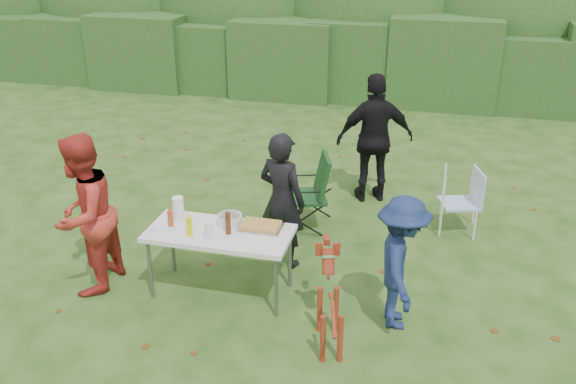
% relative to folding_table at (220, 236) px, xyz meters
% --- Properties ---
extents(ground, '(80.00, 80.00, 0.00)m').
position_rel_folding_table_xyz_m(ground, '(0.38, -0.07, -0.69)').
color(ground, '#1E4211').
extents(hedge_row, '(22.00, 1.40, 1.70)m').
position_rel_folding_table_xyz_m(hedge_row, '(0.38, 7.93, 0.16)').
color(hedge_row, '#23471C').
rests_on(hedge_row, ground).
extents(shrub_backdrop, '(20.00, 2.60, 3.20)m').
position_rel_folding_table_xyz_m(shrub_backdrop, '(0.38, 9.53, 0.91)').
color(shrub_backdrop, '#3D6628').
rests_on(shrub_backdrop, ground).
extents(folding_table, '(1.50, 0.70, 0.74)m').
position_rel_folding_table_xyz_m(folding_table, '(0.00, 0.00, 0.00)').
color(folding_table, silver).
rests_on(folding_table, ground).
extents(person_cook, '(0.68, 0.55, 1.59)m').
position_rel_folding_table_xyz_m(person_cook, '(0.47, 0.76, 0.11)').
color(person_cook, black).
rests_on(person_cook, ground).
extents(person_red_jacket, '(0.67, 0.85, 1.75)m').
position_rel_folding_table_xyz_m(person_red_jacket, '(-1.40, -0.24, 0.19)').
color(person_red_jacket, '#B42E25').
rests_on(person_red_jacket, ground).
extents(person_black_puffy, '(1.15, 0.78, 1.81)m').
position_rel_folding_table_xyz_m(person_black_puffy, '(1.27, 2.77, 0.22)').
color(person_black_puffy, black).
rests_on(person_black_puffy, ground).
extents(child, '(0.65, 0.96, 1.37)m').
position_rel_folding_table_xyz_m(child, '(1.87, -0.09, -0.00)').
color(child, navy).
rests_on(child, ground).
extents(dog, '(0.58, 0.96, 0.85)m').
position_rel_folding_table_xyz_m(dog, '(1.28, -0.60, -0.26)').
color(dog, maroon).
rests_on(dog, ground).
extents(camping_chair, '(0.79, 0.79, 1.00)m').
position_rel_folding_table_xyz_m(camping_chair, '(0.52, 1.66, -0.19)').
color(camping_chair, '#173E1B').
rests_on(camping_chair, ground).
extents(lawn_chair, '(0.62, 0.62, 0.83)m').
position_rel_folding_table_xyz_m(lawn_chair, '(2.45, 2.08, -0.27)').
color(lawn_chair, '#577ECA').
rests_on(lawn_chair, ground).
extents(food_tray, '(0.45, 0.30, 0.02)m').
position_rel_folding_table_xyz_m(food_tray, '(0.40, 0.16, 0.06)').
color(food_tray, '#B7B7BA').
rests_on(food_tray, folding_table).
extents(focaccia_bread, '(0.40, 0.26, 0.04)m').
position_rel_folding_table_xyz_m(focaccia_bread, '(0.40, 0.16, 0.09)').
color(focaccia_bread, '#B98C42').
rests_on(focaccia_bread, food_tray).
extents(mustard_bottle, '(0.06, 0.06, 0.20)m').
position_rel_folding_table_xyz_m(mustard_bottle, '(-0.26, -0.16, 0.15)').
color(mustard_bottle, '#D4E500').
rests_on(mustard_bottle, folding_table).
extents(ketchup_bottle, '(0.06, 0.06, 0.22)m').
position_rel_folding_table_xyz_m(ketchup_bottle, '(-0.49, -0.10, 0.16)').
color(ketchup_bottle, '#B8431F').
rests_on(ketchup_bottle, folding_table).
extents(beer_bottle, '(0.06, 0.06, 0.24)m').
position_rel_folding_table_xyz_m(beer_bottle, '(0.11, -0.03, 0.17)').
color(beer_bottle, '#47230F').
rests_on(beer_bottle, folding_table).
extents(paper_towel_roll, '(0.12, 0.12, 0.26)m').
position_rel_folding_table_xyz_m(paper_towel_roll, '(-0.51, 0.14, 0.18)').
color(paper_towel_roll, white).
rests_on(paper_towel_roll, folding_table).
extents(cup_stack, '(0.08, 0.08, 0.18)m').
position_rel_folding_table_xyz_m(cup_stack, '(-0.04, -0.17, 0.14)').
color(cup_stack, white).
rests_on(cup_stack, folding_table).
extents(pasta_bowl, '(0.26, 0.26, 0.10)m').
position_rel_folding_table_xyz_m(pasta_bowl, '(0.05, 0.19, 0.10)').
color(pasta_bowl, silver).
rests_on(pasta_bowl, folding_table).
extents(plate_stack, '(0.24, 0.24, 0.05)m').
position_rel_folding_table_xyz_m(plate_stack, '(-0.56, -0.09, 0.08)').
color(plate_stack, white).
rests_on(plate_stack, folding_table).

